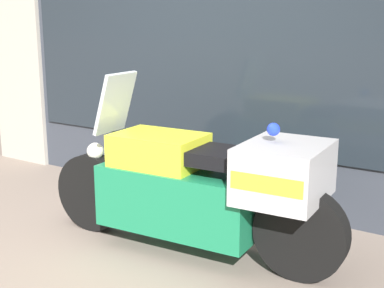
% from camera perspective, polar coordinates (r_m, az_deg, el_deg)
% --- Properties ---
extents(ground_plane, '(60.00, 60.00, 0.00)m').
position_cam_1_polar(ground_plane, '(4.01, -11.81, -12.87)').
color(ground_plane, gray).
extents(shop_building, '(6.28, 0.55, 3.46)m').
position_cam_1_polar(shop_building, '(5.40, -0.29, 13.23)').
color(shop_building, '#333842').
rests_on(shop_building, ground).
extents(window_display, '(5.02, 0.30, 1.93)m').
position_cam_1_polar(window_display, '(5.23, 6.49, -1.03)').
color(window_display, slate).
rests_on(window_display, ground).
extents(paramedic_motorcycle, '(2.46, 0.70, 1.34)m').
position_cam_1_polar(paramedic_motorcycle, '(3.94, 1.05, -4.52)').
color(paramedic_motorcycle, black).
rests_on(paramedic_motorcycle, ground).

